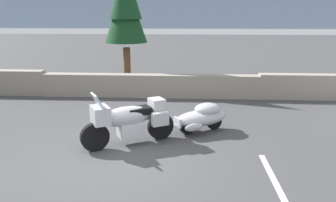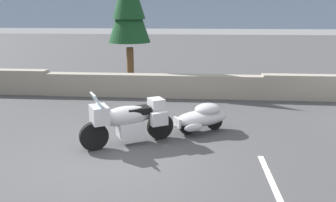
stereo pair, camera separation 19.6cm
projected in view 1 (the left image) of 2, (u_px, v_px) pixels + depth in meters
The scene contains 6 objects.
ground_plane at pixel (122, 158), 7.36m from camera, with size 80.00×80.00×0.00m, color #424244.
stone_guard_wall at pixel (147, 85), 12.49m from camera, with size 24.00×0.48×0.94m.
touring_motorcycle at pixel (129, 120), 7.93m from camera, with size 2.07×1.42×1.33m.
car_shaped_trailer at pixel (202, 117), 8.86m from camera, with size 2.09×1.41×0.76m.
pine_tree_tall at pixel (125, 0), 13.49m from camera, with size 1.72×1.72×5.63m.
parking_stripe_marker at pixel (284, 199), 5.74m from camera, with size 0.12×3.60×0.01m, color silver.
Camera 1 is at (1.40, -6.72, 3.10)m, focal length 36.11 mm.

